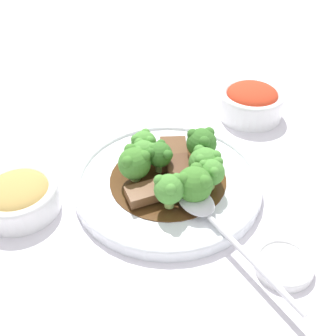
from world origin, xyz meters
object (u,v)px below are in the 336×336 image
at_px(broccoli_floret_4, 143,153).
at_px(serving_spoon, 205,211).
at_px(beef_strip_0, 174,154).
at_px(broccoli_floret_0, 144,143).
at_px(broccoli_floret_3, 194,184).
at_px(broccoli_floret_2, 211,172).
at_px(main_plate, 168,181).
at_px(side_bowl_kimchi, 251,101).
at_px(broccoli_floret_6, 159,154).
at_px(sauce_dish, 284,264).
at_px(broccoli_floret_8, 202,143).
at_px(beef_strip_1, 149,192).
at_px(broccoli_floret_1, 134,163).
at_px(broccoli_floret_5, 169,189).
at_px(beef_strip_2, 181,174).
at_px(side_bowl_appetizer, 19,196).
at_px(broccoli_floret_7, 205,162).

height_order(broccoli_floret_4, serving_spoon, broccoli_floret_4).
bearing_deg(beef_strip_0, broccoli_floret_0, 98.30).
bearing_deg(broccoli_floret_3, broccoli_floret_2, -36.00).
relative_size(main_plate, side_bowl_kimchi, 2.36).
bearing_deg(broccoli_floret_4, broccoli_floret_6, -85.56).
distance_m(main_plate, broccoli_floret_0, 0.06).
bearing_deg(sauce_dish, broccoli_floret_6, 55.03).
bearing_deg(broccoli_floret_8, broccoli_floret_4, 115.22).
relative_size(beef_strip_1, broccoli_floret_4, 1.43).
bearing_deg(broccoli_floret_0, broccoli_floret_1, 179.71).
distance_m(beef_strip_1, broccoli_floret_0, 0.08).
distance_m(broccoli_floret_5, broccoli_floret_8, 0.10).
height_order(beef_strip_1, broccoli_floret_5, broccoli_floret_5).
bearing_deg(broccoli_floret_8, beef_strip_2, 153.70).
height_order(beef_strip_2, side_bowl_appetizer, side_bowl_appetizer).
bearing_deg(side_bowl_kimchi, broccoli_floret_2, 168.53).
relative_size(broccoli_floret_2, serving_spoon, 0.26).
bearing_deg(broccoli_floret_6, main_plate, -126.41).
xyz_separation_m(beef_strip_1, broccoli_floret_2, (0.03, -0.07, 0.02)).
height_order(main_plate, serving_spoon, serving_spoon).
xyz_separation_m(beef_strip_1, side_bowl_kimchi, (0.25, -0.12, 0.00)).
relative_size(broccoli_floret_5, sauce_dish, 0.71).
xyz_separation_m(beef_strip_0, serving_spoon, (-0.10, -0.06, -0.00)).
distance_m(beef_strip_2, broccoli_floret_8, 0.05).
height_order(broccoli_floret_5, serving_spoon, broccoli_floret_5).
bearing_deg(broccoli_floret_7, broccoli_floret_8, 14.77).
bearing_deg(broccoli_floret_7, broccoli_floret_5, 151.16).
bearing_deg(broccoli_floret_7, beef_strip_0, 54.97).
height_order(beef_strip_0, broccoli_floret_8, broccoli_floret_8).
distance_m(beef_strip_1, broccoli_floret_4, 0.06).
xyz_separation_m(main_plate, side_bowl_kimchi, (0.21, -0.10, 0.02)).
distance_m(main_plate, broccoli_floret_4, 0.05).
height_order(broccoli_floret_1, broccoli_floret_6, broccoli_floret_1).
xyz_separation_m(broccoli_floret_8, side_bowl_kimchi, (0.17, -0.06, -0.02)).
distance_m(broccoli_floret_4, serving_spoon, 0.12).
bearing_deg(side_bowl_kimchi, broccoli_floret_4, 145.29).
distance_m(main_plate, beef_strip_1, 0.05).
height_order(broccoli_floret_1, broccoli_floret_2, broccoli_floret_1).
xyz_separation_m(beef_strip_0, broccoli_floret_6, (-0.03, 0.01, 0.02)).
distance_m(broccoli_floret_0, broccoli_floret_4, 0.03).
xyz_separation_m(main_plate, serving_spoon, (-0.06, -0.06, 0.02)).
xyz_separation_m(broccoli_floret_1, sauce_dish, (-0.09, -0.20, -0.04)).
relative_size(beef_strip_1, side_bowl_appetizer, 0.65).
relative_size(beef_strip_0, sauce_dish, 1.10).
distance_m(beef_strip_2, sauce_dish, 0.17).
xyz_separation_m(beef_strip_1, broccoli_floret_3, (0.01, -0.06, 0.02)).
xyz_separation_m(broccoli_floret_2, broccoli_floret_4, (0.02, 0.09, 0.00)).
relative_size(broccoli_floret_8, side_bowl_appetizer, 0.51).
bearing_deg(broccoli_floret_1, beef_strip_1, -137.65).
xyz_separation_m(beef_strip_0, beef_strip_1, (-0.08, 0.02, -0.00)).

